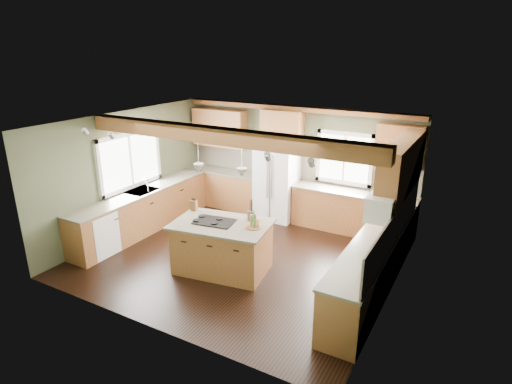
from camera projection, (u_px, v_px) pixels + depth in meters
The scene contains 37 objects.
floor at pixel (241, 257), 8.26m from camera, with size 5.60×5.60×0.00m, color black.
ceiling at pixel (239, 122), 7.41m from camera, with size 5.60×5.60×0.00m, color silver.
wall_back at pixel (296, 162), 9.89m from camera, with size 5.60×5.60×0.00m, color #4A5039.
wall_left at pixel (128, 172), 9.13m from camera, with size 5.00×5.00×0.00m, color #4A5039.
wall_right at pixel (396, 223), 6.54m from camera, with size 5.00×5.00×0.00m, color #4A5039.
ceiling_beam at pixel (220, 136), 6.96m from camera, with size 5.55×0.26×0.26m, color brown.
soffit_trim at pixel (296, 109), 9.41m from camera, with size 5.55×0.20×0.10m, color brown.
backsplash_back at pixel (296, 166), 9.91m from camera, with size 5.58×0.03×0.58m, color brown.
backsplash_right at pixel (396, 227), 6.62m from camera, with size 0.03×3.70×0.58m, color brown.
base_cab_back_left at pixel (225, 189), 10.76m from camera, with size 2.02×0.60×0.88m, color brown.
counter_back_left at pixel (225, 171), 10.61m from camera, with size 2.06×0.64×0.04m, color #4A4436.
base_cab_back_right at pixel (352, 213), 9.24m from camera, with size 2.62×0.60×0.88m, color brown.
counter_back_right at pixel (354, 192), 9.09m from camera, with size 2.66×0.64×0.04m, color #4A4436.
base_cab_left at pixel (144, 211), 9.31m from camera, with size 0.60×3.70×0.88m, color brown.
counter_left at pixel (142, 191), 9.16m from camera, with size 0.64×3.74×0.04m, color #4A4436.
base_cab_right at pixel (373, 266), 7.00m from camera, with size 0.60×3.70×0.88m, color brown.
counter_right at pixel (375, 241), 6.85m from camera, with size 0.64×3.74×0.04m, color #4A4436.
upper_cab_back_left at pixel (220, 128), 10.46m from camera, with size 1.40×0.35×0.90m, color brown.
upper_cab_over_fridge at pixel (282, 126), 9.61m from camera, with size 0.96×0.35×0.70m, color brown.
upper_cab_right at pixel (402, 166), 7.15m from camera, with size 0.35×2.20×0.90m, color brown.
upper_cab_back_corner at pixel (400, 147), 8.48m from camera, with size 0.90×0.35×0.90m, color brown.
window_left at pixel (130, 160), 9.08m from camera, with size 0.04×1.60×1.05m, color white.
window_back at pixel (345, 158), 9.27m from camera, with size 1.10×0.04×1.00m, color white.
sink at pixel (142, 191), 9.16m from camera, with size 0.50×0.65×0.03m, color #262628.
faucet at pixel (148, 186), 9.03m from camera, with size 0.02×0.02×0.28m, color #B2B2B7.
dishwasher at pixel (97, 234), 8.24m from camera, with size 0.60×0.60×0.84m, color white.
oven at pixel (347, 307), 5.94m from camera, with size 0.60×0.72×0.84m, color white.
microwave at pixel (383, 206), 6.52m from camera, with size 0.40×0.70×0.38m, color white.
pendant_left at pixel (199, 168), 7.30m from camera, with size 0.18×0.18×0.16m, color #B2B2B7.
pendant_right at pixel (242, 173), 7.04m from camera, with size 0.18×0.18×0.16m, color #B2B2B7.
refrigerator at pixel (277, 181), 9.85m from camera, with size 0.90×0.74×1.80m, color white.
island at pixel (222, 248), 7.64m from camera, with size 1.59×0.97×0.88m, color brown.
island_top at pixel (221, 224), 7.49m from camera, with size 1.69×1.08×0.04m, color #4A4436.
cooktop at pixel (215, 222), 7.52m from camera, with size 0.69×0.46×0.02m, color black.
knife_block at pixel (194, 205), 8.03m from camera, with size 0.12×0.09×0.19m, color brown.
utensil_crock at pixel (251, 215), 7.59m from camera, with size 0.13×0.13×0.17m, color #453C37.
bottle_tray at pixel (253, 221), 7.26m from camera, with size 0.26×0.26×0.24m, color brown, non-canonical shape.
Camera 1 is at (3.87, -6.31, 3.88)m, focal length 30.00 mm.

